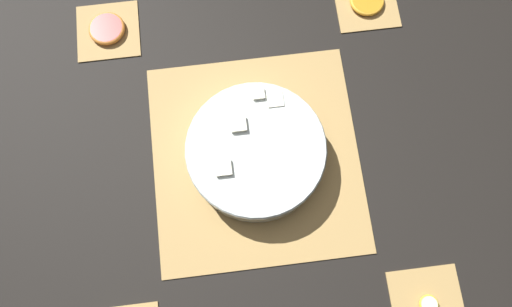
% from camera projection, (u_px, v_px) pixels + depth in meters
% --- Properties ---
extents(ground_plane, '(6.00, 6.00, 0.00)m').
position_uv_depth(ground_plane, '(256.00, 158.00, 1.02)').
color(ground_plane, black).
extents(bamboo_mat_center, '(0.44, 0.42, 0.01)m').
position_uv_depth(bamboo_mat_center, '(256.00, 157.00, 1.02)').
color(bamboo_mat_center, '#A8844C').
rests_on(bamboo_mat_center, ground_plane).
extents(coaster_mat_near_left, '(0.14, 0.14, 0.01)m').
position_uv_depth(coaster_mat_near_left, '(428.00, 304.00, 0.94)').
color(coaster_mat_near_left, '#A8844C').
rests_on(coaster_mat_near_left, ground_plane).
extents(coaster_mat_near_right, '(0.14, 0.14, 0.01)m').
position_uv_depth(coaster_mat_near_right, '(366.00, 2.00, 1.11)').
color(coaster_mat_near_right, '#A8844C').
rests_on(coaster_mat_near_right, ground_plane).
extents(coaster_mat_far_right, '(0.14, 0.14, 0.01)m').
position_uv_depth(coaster_mat_far_right, '(108.00, 31.00, 1.09)').
color(coaster_mat_far_right, '#A8844C').
rests_on(coaster_mat_far_right, ground_plane).
extents(fruit_salad_bowl, '(0.27, 0.27, 0.08)m').
position_uv_depth(fruit_salad_bowl, '(256.00, 151.00, 0.97)').
color(fruit_salad_bowl, silver).
rests_on(fruit_salad_bowl, bamboo_mat_center).
extents(orange_slice_whole, '(0.08, 0.08, 0.01)m').
position_uv_depth(orange_slice_whole, '(367.00, 0.00, 1.10)').
color(orange_slice_whole, orange).
rests_on(orange_slice_whole, coaster_mat_near_right).
extents(banana_coin_single, '(0.04, 0.04, 0.01)m').
position_uv_depth(banana_coin_single, '(429.00, 305.00, 0.93)').
color(banana_coin_single, beige).
rests_on(banana_coin_single, coaster_mat_near_left).
extents(grapefruit_slice, '(0.08, 0.08, 0.01)m').
position_uv_depth(grapefruit_slice, '(107.00, 29.00, 1.08)').
color(grapefruit_slice, '#B2231E').
rests_on(grapefruit_slice, coaster_mat_far_right).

